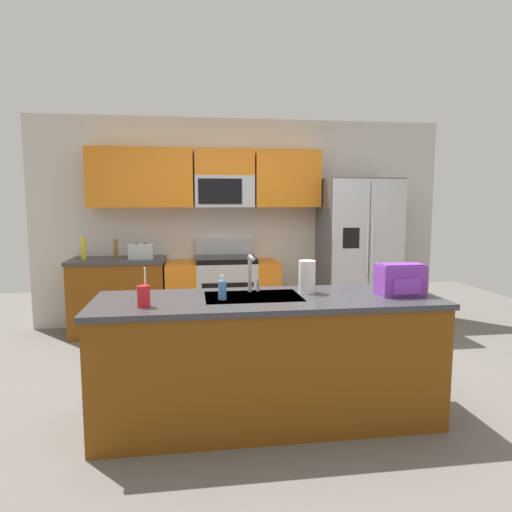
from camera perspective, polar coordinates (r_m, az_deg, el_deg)
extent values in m
plane|color=#66605B|center=(4.06, 1.78, -15.91)|extent=(9.00, 9.00, 0.00)
cube|color=beige|center=(5.88, -1.80, 4.24)|extent=(5.20, 0.10, 2.60)
cube|color=orange|center=(5.70, -16.96, 9.39)|extent=(0.70, 0.32, 0.70)
cube|color=orange|center=(5.64, -10.68, 9.60)|extent=(0.53, 0.32, 0.70)
cube|color=orange|center=(5.76, 3.89, 9.64)|extent=(0.81, 0.32, 0.70)
cube|color=#B7BABF|center=(5.64, -4.01, 8.07)|extent=(0.72, 0.32, 0.38)
cube|color=black|center=(5.47, -4.52, 8.10)|extent=(0.52, 0.01, 0.30)
cube|color=orange|center=(5.66, -4.04, 11.62)|extent=(0.72, 0.32, 0.32)
cube|color=brown|center=(5.67, -16.81, -5.03)|extent=(1.07, 0.60, 0.86)
cube|color=#38383D|center=(5.60, -16.97, -0.51)|extent=(1.10, 0.63, 0.04)
cube|color=#B7BABF|center=(5.62, -3.80, -4.95)|extent=(0.72, 0.60, 0.84)
cube|color=black|center=(5.32, -3.55, -5.30)|extent=(0.60, 0.01, 0.36)
cube|color=black|center=(5.55, -3.83, -0.39)|extent=(0.72, 0.60, 0.06)
cube|color=#B7BABF|center=(5.80, -4.05, 1.22)|extent=(0.72, 0.06, 0.20)
cube|color=orange|center=(5.61, -9.33, -5.06)|extent=(0.36, 0.60, 0.84)
cube|color=orange|center=(5.68, 1.26, -4.81)|extent=(0.28, 0.60, 0.84)
cube|color=#4C4F54|center=(5.85, 12.57, 0.38)|extent=(0.90, 0.70, 1.85)
cube|color=#B7BABF|center=(5.43, 11.72, -0.10)|extent=(0.44, 0.04, 1.81)
cube|color=#B7BABF|center=(5.60, 16.06, -0.02)|extent=(0.44, 0.04, 1.81)
cylinder|color=silver|center=(5.46, 13.78, 0.86)|extent=(0.02, 0.02, 0.60)
cylinder|color=silver|center=(5.48, 14.36, 0.87)|extent=(0.02, 0.02, 0.60)
cube|color=black|center=(5.39, 11.86, 2.22)|extent=(0.20, 0.00, 0.24)
cube|color=brown|center=(3.35, 1.48, -13.09)|extent=(2.39, 0.76, 0.86)
cube|color=#38383D|center=(3.22, 1.51, -5.56)|extent=(2.43, 0.80, 0.04)
cube|color=#B7BABF|center=(3.26, -0.38, -5.34)|extent=(0.68, 0.44, 0.03)
cube|color=#B7BABF|center=(5.50, -14.24, 0.60)|extent=(0.28, 0.16, 0.18)
cube|color=black|center=(5.50, -14.78, 1.50)|extent=(0.03, 0.11, 0.01)
cube|color=black|center=(5.49, -13.74, 1.52)|extent=(0.03, 0.11, 0.01)
cylinder|color=brown|center=(5.58, -17.18, 0.84)|extent=(0.05, 0.05, 0.23)
cylinder|color=yellow|center=(5.66, -20.85, 0.91)|extent=(0.06, 0.06, 0.25)
cylinder|color=#B7BABF|center=(3.39, -0.78, -2.18)|extent=(0.03, 0.03, 0.28)
cylinder|color=#B7BABF|center=(3.28, -0.55, -0.21)|extent=(0.02, 0.20, 0.02)
cylinder|color=#B7BABF|center=(3.42, 0.23, -3.64)|extent=(0.02, 0.02, 0.10)
cylinder|color=red|center=(3.01, -13.93, -4.92)|extent=(0.08, 0.08, 0.14)
cylinder|color=white|center=(2.99, -13.76, -2.68)|extent=(0.01, 0.03, 0.14)
cylinder|color=#4C8CD8|center=(3.14, -4.25, -4.32)|extent=(0.06, 0.06, 0.13)
cylinder|color=white|center=(3.13, -4.26, -2.79)|extent=(0.02, 0.02, 0.04)
cylinder|color=white|center=(3.38, 6.42, -2.59)|extent=(0.12, 0.12, 0.24)
cube|color=purple|center=(3.45, 17.65, -2.86)|extent=(0.32, 0.20, 0.22)
cube|color=#702F97|center=(3.42, 17.86, -1.18)|extent=(0.30, 0.14, 0.03)
cube|color=purple|center=(3.36, 18.41, -3.65)|extent=(0.20, 0.03, 0.11)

